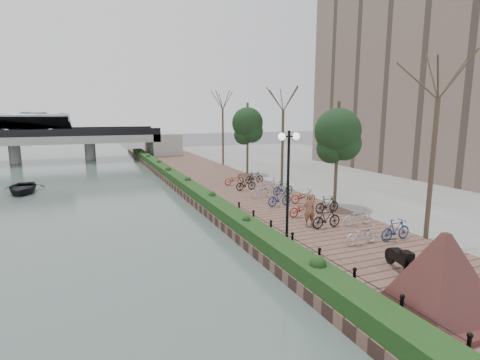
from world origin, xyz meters
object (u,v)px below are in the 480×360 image
granite_monument (442,274)px  boat (22,188)px  pedestrian (309,210)px  motorcycle (400,257)px  lamppost (288,163)px

granite_monument → boat: size_ratio=1.12×
granite_monument → pedestrian: size_ratio=2.73×
motorcycle → boat: motorcycle is taller
granite_monument → motorcycle: bearing=65.1°
granite_monument → pedestrian: granite_monument is taller
lamppost → motorcycle: size_ratio=3.08×
granite_monument → pedestrian: bearing=81.5°
lamppost → pedestrian: size_ratio=2.94×
granite_monument → motorcycle: (1.30, 2.80, -0.73)m
granite_monument → boat: (-14.05, 26.57, -1.29)m
granite_monument → motorcycle: granite_monument is taller
granite_monument → boat: 30.09m
motorcycle → boat: (-15.35, 23.77, -0.56)m
lamppost → motorcycle: bearing=-60.4°
lamppost → motorcycle: (2.38, -4.19, -3.10)m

